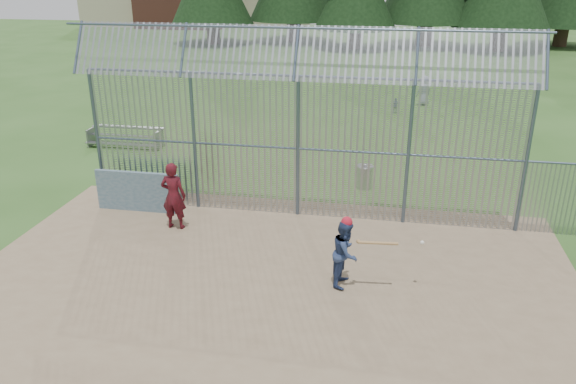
% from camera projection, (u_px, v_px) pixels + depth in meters
% --- Properties ---
extents(ground, '(120.00, 120.00, 0.00)m').
position_uv_depth(ground, '(272.00, 275.00, 13.07)').
color(ground, '#2D511E').
rests_on(ground, ground).
extents(dirt_infield, '(14.00, 10.00, 0.02)m').
position_uv_depth(dirt_infield, '(268.00, 286.00, 12.61)').
color(dirt_infield, '#756047').
rests_on(dirt_infield, ground).
extents(dugout_wall, '(2.50, 0.12, 1.20)m').
position_uv_depth(dugout_wall, '(138.00, 192.00, 16.25)').
color(dugout_wall, '#38566B').
rests_on(dugout_wall, dirt_infield).
extents(batter, '(0.70, 0.83, 1.54)m').
position_uv_depth(batter, '(346.00, 253.00, 12.41)').
color(batter, navy).
rests_on(batter, dirt_infield).
extents(onlooker, '(0.69, 0.46, 1.87)m').
position_uv_depth(onlooker, '(174.00, 196.00, 15.07)').
color(onlooker, maroon).
rests_on(onlooker, dirt_infield).
extents(bg_kid_standing, '(0.89, 0.78, 1.53)m').
position_uv_depth(bg_kid_standing, '(424.00, 91.00, 28.70)').
color(bg_kid_standing, slate).
rests_on(bg_kid_standing, ground).
extents(bg_kid_seated, '(0.46, 0.20, 0.77)m').
position_uv_depth(bg_kid_seated, '(395.00, 106.00, 27.24)').
color(bg_kid_seated, slate).
rests_on(bg_kid_seated, ground).
extents(batting_gear, '(1.80, 0.36, 0.56)m').
position_uv_depth(batting_gear, '(356.00, 227.00, 12.11)').
color(batting_gear, '#B4182A').
rests_on(batting_gear, ground).
extents(trash_can, '(0.56, 0.56, 0.82)m').
position_uv_depth(trash_can, '(364.00, 177.00, 18.09)').
color(trash_can, '#93969B').
rests_on(trash_can, ground).
extents(bleacher, '(3.00, 0.95, 0.72)m').
position_uv_depth(bleacher, '(125.00, 136.00, 22.24)').
color(bleacher, slate).
rests_on(bleacher, ground).
extents(backstop_fence, '(20.09, 0.81, 5.30)m').
position_uv_depth(backstop_fence, '(364.00, 140.00, 15.01)').
color(backstop_fence, '#47566B').
rests_on(backstop_fence, ground).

